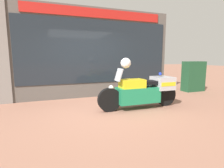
{
  "coord_description": "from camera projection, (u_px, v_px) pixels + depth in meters",
  "views": [
    {
      "loc": [
        -1.36,
        -4.57,
        1.47
      ],
      "look_at": [
        0.45,
        0.35,
        0.69
      ],
      "focal_mm": 28.0,
      "sensor_mm": 36.0,
      "label": 1
    }
  ],
  "objects": [
    {
      "name": "utility_cabinet",
      "position": [
        193.0,
        76.0,
        7.77
      ],
      "size": [
        0.95,
        0.47,
        1.32
      ],
      "primitive_type": "cube",
      "color": "#1E4C2D",
      "rests_on": "ground"
    },
    {
      "name": "paramedic_motorcycle",
      "position": [
        144.0,
        90.0,
        5.13
      ],
      "size": [
        2.5,
        0.62,
        1.19
      ],
      "rotation": [
        0.0,
        0.0,
        3.13
      ],
      "color": "black",
      "rests_on": "ground"
    },
    {
      "name": "ground_plane",
      "position": [
        101.0,
        111.0,
        4.92
      ],
      "size": [
        60.0,
        60.0,
        0.0
      ],
      "primitive_type": "plane",
      "color": "#9E6B56"
    },
    {
      "name": "shop_building",
      "position": [
        74.0,
        53.0,
        6.38
      ],
      "size": [
        6.81,
        0.55,
        3.29
      ],
      "color": "#56514C",
      "rests_on": "ground"
    },
    {
      "name": "white_helmet",
      "position": [
        126.0,
        63.0,
        4.81
      ],
      "size": [
        0.29,
        0.29,
        0.29
      ],
      "primitive_type": "sphere",
      "color": "white",
      "rests_on": "paramedic_motorcycle"
    },
    {
      "name": "window_display",
      "position": [
        96.0,
        84.0,
        6.87
      ],
      "size": [
        5.44,
        0.3,
        1.91
      ],
      "color": "slate",
      "rests_on": "ground"
    }
  ]
}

